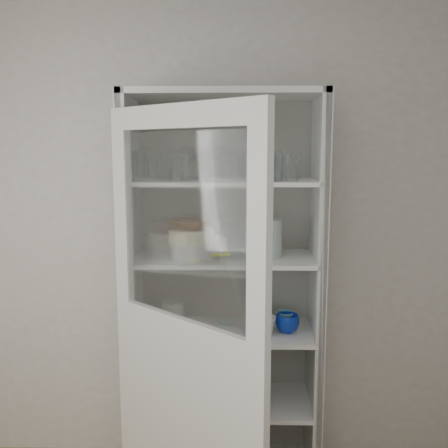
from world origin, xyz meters
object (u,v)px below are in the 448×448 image
at_px(pantry_cabinet, 224,310).
at_px(plate_stack_front, 191,250).
at_px(mug_white, 265,326).
at_px(cream_dish, 175,393).
at_px(goblet_0, 148,161).
at_px(yellow_trivet, 212,252).
at_px(goblet_3, 296,163).
at_px(cream_bowl, 191,235).
at_px(mug_teal, 285,320).
at_px(goblet_1, 224,161).
at_px(glass_platter, 212,255).
at_px(grey_bowl_stack, 268,238).
at_px(plate_stack_back, 191,241).
at_px(terracotta_bowl, 191,224).
at_px(tin_box, 230,393).
at_px(cupboard_door, 185,368).
at_px(measuring_cups, 157,327).
at_px(white_canister, 173,314).
at_px(white_ramekin, 212,244).
at_px(teal_jar, 263,316).
at_px(goblet_2, 221,160).
at_px(mug_blue, 287,323).

distance_m(pantry_cabinet, plate_stack_front, 0.42).
bearing_deg(mug_white, cream_dish, -179.34).
bearing_deg(pantry_cabinet, goblet_0, 172.00).
height_order(plate_stack_front, yellow_trivet, plate_stack_front).
height_order(goblet_0, goblet_3, goblet_0).
bearing_deg(cream_bowl, mug_teal, 10.58).
height_order(goblet_0, goblet_1, goblet_1).
distance_m(glass_platter, grey_bowl_stack, 0.31).
relative_size(plate_stack_back, terracotta_bowl, 0.92).
bearing_deg(glass_platter, tin_box, 6.72).
bearing_deg(grey_bowl_stack, goblet_1, 154.64).
xyz_separation_m(cupboard_door, measuring_cups, (-0.20, 0.47, 0.01)).
distance_m(terracotta_bowl, measuring_cups, 0.59).
distance_m(cream_bowl, mug_teal, 0.69).
xyz_separation_m(plate_stack_front, mug_teal, (0.49, 0.09, -0.40)).
xyz_separation_m(plate_stack_front, grey_bowl_stack, (0.39, 0.05, 0.06)).
xyz_separation_m(plate_stack_back, glass_platter, (0.12, -0.14, -0.05)).
height_order(pantry_cabinet, white_canister, pantry_cabinet).
relative_size(white_ramekin, teal_jar, 1.42).
relative_size(pantry_cabinet, plate_stack_front, 9.77).
relative_size(goblet_3, cream_dish, 0.76).
height_order(goblet_2, white_ramekin, goblet_2).
xyz_separation_m(mug_teal, white_canister, (-0.60, -0.01, 0.03)).
height_order(goblet_2, grey_bowl_stack, goblet_2).
bearing_deg(glass_platter, white_ramekin, 0.00).
height_order(cupboard_door, plate_stack_front, cupboard_door).
bearing_deg(cream_bowl, terracotta_bowl, 0.00).
relative_size(mug_white, cream_dish, 0.52).
xyz_separation_m(pantry_cabinet, plate_stack_front, (-0.16, -0.13, 0.36)).
bearing_deg(tin_box, grey_bowl_stack, -2.91).
distance_m(plate_stack_back, white_canister, 0.41).
xyz_separation_m(glass_platter, cream_dish, (-0.21, 0.01, -0.78)).
xyz_separation_m(grey_bowl_stack, mug_teal, (0.10, 0.04, -0.46)).
relative_size(teal_jar, measuring_cups, 1.15).
bearing_deg(plate_stack_front, mug_blue, 2.92).
bearing_deg(yellow_trivet, cream_dish, 178.14).
bearing_deg(pantry_cabinet, glass_platter, -127.84).
distance_m(pantry_cabinet, tin_box, 0.45).
distance_m(plate_stack_front, grey_bowl_stack, 0.40).
distance_m(goblet_0, yellow_trivet, 0.60).
distance_m(goblet_0, cream_dish, 1.27).
height_order(cream_bowl, glass_platter, cream_bowl).
height_order(goblet_1, terracotta_bowl, goblet_1).
distance_m(plate_stack_back, teal_jar, 0.57).
distance_m(goblet_0, grey_bowl_stack, 0.76).
distance_m(yellow_trivet, mug_blue, 0.55).
relative_size(goblet_2, grey_bowl_stack, 0.93).
bearing_deg(glass_platter, mug_teal, 5.93).
relative_size(mug_teal, cream_dish, 0.46).
relative_size(grey_bowl_stack, mug_blue, 1.62).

